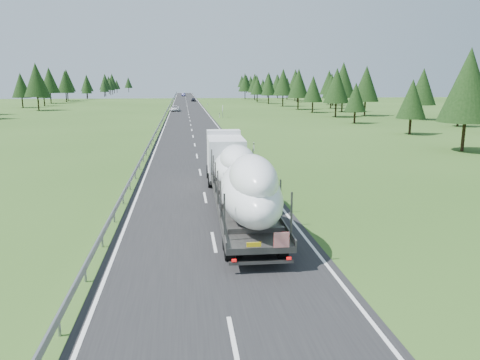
{
  "coord_description": "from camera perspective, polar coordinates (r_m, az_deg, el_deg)",
  "views": [
    {
      "loc": [
        -1.34,
        -21.72,
        7.71
      ],
      "look_at": [
        1.82,
        4.42,
        2.14
      ],
      "focal_mm": 35.0,
      "sensor_mm": 36.0,
      "label": 1
    }
  ],
  "objects": [
    {
      "name": "distant_car_dark",
      "position": [
        185.68,
        -5.69,
        9.73
      ],
      "size": [
        1.94,
        4.26,
        1.42
      ],
      "primitive_type": "imported",
      "rotation": [
        0.0,
        0.0,
        -0.07
      ],
      "color": "black",
      "rests_on": "ground"
    },
    {
      "name": "boat_truck",
      "position": [
        27.66,
        -0.2,
        0.75
      ],
      "size": [
        3.21,
        20.89,
        4.43
      ],
      "color": "white",
      "rests_on": "ground"
    },
    {
      "name": "road_surface",
      "position": [
        121.97,
        -6.33,
        8.26
      ],
      "size": [
        10.0,
        400.0,
        0.02
      ],
      "primitive_type": "cube",
      "color": "black",
      "rests_on": "ground"
    },
    {
      "name": "highway_sign",
      "position": [
        102.24,
        -2.13,
        8.63
      ],
      "size": [
        0.08,
        0.9,
        2.6
      ],
      "color": "slate",
      "rests_on": "ground"
    },
    {
      "name": "distant_van",
      "position": [
        125.05,
        -7.95,
        8.63
      ],
      "size": [
        2.69,
        5.31,
        1.44
      ],
      "primitive_type": "imported",
      "rotation": [
        0.0,
        0.0,
        -0.06
      ],
      "color": "white",
      "rests_on": "ground"
    },
    {
      "name": "tree_line_left",
      "position": [
        164.49,
        -22.3,
        10.87
      ],
      "size": [
        15.05,
        360.0,
        12.57
      ],
      "color": "black",
      "rests_on": "ground"
    },
    {
      "name": "distant_car_blue",
      "position": [
        251.34,
        -6.89,
        10.29
      ],
      "size": [
        2.16,
        4.99,
        1.6
      ],
      "primitive_type": "imported",
      "rotation": [
        0.0,
        0.0,
        -0.1
      ],
      "color": "#1A1D4B",
      "rests_on": "ground"
    },
    {
      "name": "ground",
      "position": [
        23.08,
        -3.21,
        -7.59
      ],
      "size": [
        400.0,
        400.0,
        0.0
      ],
      "primitive_type": "plane",
      "color": "#2D4F1A",
      "rests_on": "ground"
    },
    {
      "name": "guardrail",
      "position": [
        121.93,
        -8.86,
        8.46
      ],
      "size": [
        0.1,
        400.0,
        0.76
      ],
      "color": "slate",
      "rests_on": "ground"
    },
    {
      "name": "marker_posts",
      "position": [
        177.04,
        -4.43,
        9.59
      ],
      "size": [
        0.13,
        350.08,
        1.0
      ],
      "color": "silver",
      "rests_on": "ground"
    },
    {
      "name": "tree_line_right",
      "position": [
        165.22,
        7.51,
        11.6
      ],
      "size": [
        27.73,
        360.19,
        12.63
      ],
      "color": "black",
      "rests_on": "ground"
    }
  ]
}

